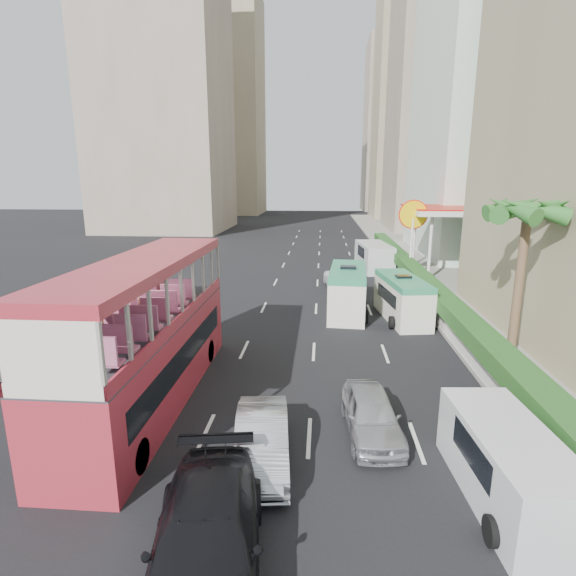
# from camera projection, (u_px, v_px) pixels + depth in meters

# --- Properties ---
(ground_plane) EXTENTS (200.00, 200.00, 0.00)m
(ground_plane) POSITION_uv_depth(u_px,v_px,m) (322.00, 406.00, 15.52)
(ground_plane) COLOR black
(ground_plane) RESTS_ON ground
(double_decker_bus) EXTENTS (2.50, 11.00, 5.06)m
(double_decker_bus) POSITION_uv_depth(u_px,v_px,m) (148.00, 332.00, 15.36)
(double_decker_bus) COLOR #A82634
(double_decker_bus) RESTS_ON ground
(car_silver_lane_a) EXTENTS (1.88, 4.22, 1.35)m
(car_silver_lane_a) POSITION_uv_depth(u_px,v_px,m) (262.00, 462.00, 12.44)
(car_silver_lane_a) COLOR #AEB0B5
(car_silver_lane_a) RESTS_ON ground
(car_silver_lane_b) EXTENTS (1.87, 3.99, 1.32)m
(car_silver_lane_b) POSITION_uv_depth(u_px,v_px,m) (371.00, 434.00, 13.80)
(car_silver_lane_b) COLOR #AEB0B5
(car_silver_lane_b) RESTS_ON ground
(car_black) EXTENTS (2.97, 5.65, 1.56)m
(car_black) POSITION_uv_depth(u_px,v_px,m) (208.00, 575.00, 8.87)
(car_black) COLOR black
(car_black) RESTS_ON ground
(van_asset) EXTENTS (2.51, 4.61, 1.23)m
(van_asset) POSITION_uv_depth(u_px,v_px,m) (340.00, 288.00, 32.35)
(van_asset) COLOR silver
(van_asset) RESTS_ON ground
(minibus_near) EXTENTS (2.41, 6.07, 2.64)m
(minibus_near) POSITION_uv_depth(u_px,v_px,m) (347.00, 291.00, 26.09)
(minibus_near) COLOR silver
(minibus_near) RESTS_ON ground
(minibus_far) EXTENTS (2.52, 5.54, 2.37)m
(minibus_far) POSITION_uv_depth(u_px,v_px,m) (402.00, 298.00, 24.92)
(minibus_far) COLOR silver
(minibus_far) RESTS_ON ground
(panel_van_near) EXTENTS (2.18, 4.73, 1.84)m
(panel_van_near) POSITION_uv_depth(u_px,v_px,m) (508.00, 466.00, 10.77)
(panel_van_near) COLOR silver
(panel_van_near) RESTS_ON ground
(panel_van_far) EXTENTS (2.93, 5.91, 2.27)m
(panel_van_far) POSITION_uv_depth(u_px,v_px,m) (374.00, 257.00, 38.61)
(panel_van_far) COLOR silver
(panel_van_far) RESTS_ON ground
(sidewalk) EXTENTS (6.00, 120.00, 0.18)m
(sidewalk) POSITION_uv_depth(u_px,v_px,m) (426.00, 268.00, 39.06)
(sidewalk) COLOR #99968C
(sidewalk) RESTS_ON ground
(kerb_wall) EXTENTS (0.30, 44.00, 1.00)m
(kerb_wall) POSITION_uv_depth(u_px,v_px,m) (421.00, 292.00, 28.47)
(kerb_wall) COLOR silver
(kerb_wall) RESTS_ON sidewalk
(hedge) EXTENTS (1.10, 44.00, 0.70)m
(hedge) POSITION_uv_depth(u_px,v_px,m) (422.00, 279.00, 28.27)
(hedge) COLOR #2D6626
(hedge) RESTS_ON kerb_wall
(palm_tree) EXTENTS (0.36, 0.36, 6.40)m
(palm_tree) POSITION_uv_depth(u_px,v_px,m) (519.00, 288.00, 18.02)
(palm_tree) COLOR brown
(palm_tree) RESTS_ON sidewalk
(shell_station) EXTENTS (6.50, 8.00, 5.50)m
(shell_station) POSITION_uv_depth(u_px,v_px,m) (447.00, 241.00, 36.42)
(shell_station) COLOR silver
(shell_station) RESTS_ON ground
(tower_mid) EXTENTS (16.00, 16.00, 50.00)m
(tower_mid) POSITION_uv_depth(u_px,v_px,m) (451.00, 55.00, 64.52)
(tower_mid) COLOR tan
(tower_mid) RESTS_ON ground
(tower_far_a) EXTENTS (14.00, 14.00, 44.00)m
(tower_far_a) POSITION_uv_depth(u_px,v_px,m) (411.00, 105.00, 88.55)
(tower_far_a) COLOR tan
(tower_far_a) RESTS_ON ground
(tower_far_b) EXTENTS (14.00, 14.00, 40.00)m
(tower_far_b) POSITION_uv_depth(u_px,v_px,m) (394.00, 128.00, 110.35)
(tower_far_b) COLOR tan
(tower_far_b) RESTS_ON ground
(tower_left_a) EXTENTS (18.00, 18.00, 52.00)m
(tower_left_a) POSITION_uv_depth(u_px,v_px,m) (159.00, 48.00, 64.47)
(tower_left_a) COLOR tan
(tower_left_a) RESTS_ON ground
(tower_left_b) EXTENTS (16.00, 16.00, 46.00)m
(tower_left_b) POSITION_uv_depth(u_px,v_px,m) (225.00, 108.00, 98.95)
(tower_left_b) COLOR tan
(tower_left_b) RESTS_ON ground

